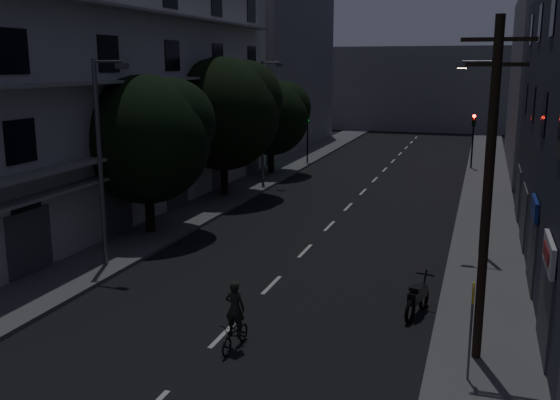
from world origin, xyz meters
The scene contains 20 objects.
ground centered at (0.00, 25.00, 0.00)m, with size 160.00×160.00×0.00m, color black.
sidewalk_left centered at (-7.50, 25.00, 0.07)m, with size 3.00×90.00×0.15m, color #565659.
sidewalk_right centered at (7.50, 25.00, 0.07)m, with size 3.00×90.00×0.15m, color #565659.
lane_markings centered at (0.00, 31.25, 0.01)m, with size 0.15×60.50×0.01m.
building_left centered at (-11.98, 18.00, 6.99)m, with size 7.00×36.00×14.00m.
building_far_left centered at (-12.00, 48.00, 8.00)m, with size 6.00×20.00×16.00m, color slate.
building_far_right centered at (12.00, 42.00, 6.50)m, with size 6.00×20.00×13.00m, color slate.
building_far_end centered at (0.00, 70.00, 5.00)m, with size 24.00×8.00×10.00m, color slate.
tree_near centered at (-7.71, 15.93, 4.76)m, with size 5.98×5.98×7.37m.
tree_mid centered at (-7.68, 24.88, 5.31)m, with size 6.70×6.70×8.25m.
tree_far centered at (-7.57, 33.31, 4.39)m, with size 5.47×5.47×6.76m.
traffic_signal_far_right centered at (6.31, 39.84, 3.10)m, with size 0.28×0.37×4.10m.
traffic_signal_far_left centered at (-6.48, 38.95, 3.10)m, with size 0.28×0.37×4.10m.
street_lamp_left_near centered at (-6.85, 10.90, 4.60)m, with size 1.51×0.25×8.00m.
street_lamp_right centered at (7.14, 16.95, 4.60)m, with size 1.51×0.25×8.00m.
street_lamp_left_far centered at (-6.91, 29.72, 4.60)m, with size 1.51×0.25×8.00m.
utility_pole centered at (7.26, 7.01, 4.87)m, with size 1.80×0.24×9.00m.
bus_stop_sign centered at (7.08, 5.65, 1.89)m, with size 0.06×0.35×2.52m.
motorcycle centered at (5.38, 9.83, 0.54)m, with size 0.76×2.09×1.36m.
cyclist centered at (0.72, 5.72, 0.69)m, with size 0.66×1.64×2.03m.
Camera 1 is at (7.05, -9.57, 7.96)m, focal length 40.00 mm.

